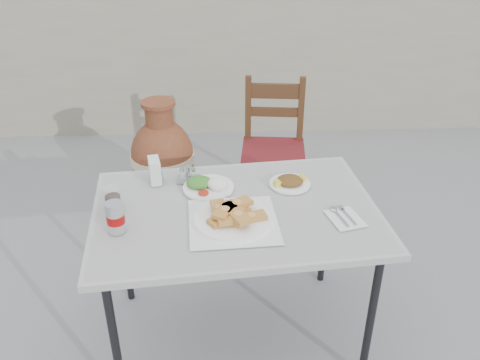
{
  "coord_description": "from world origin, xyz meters",
  "views": [
    {
      "loc": [
        -0.13,
        -1.7,
        1.83
      ],
      "look_at": [
        -0.04,
        0.1,
        0.81
      ],
      "focal_mm": 38.0,
      "sensor_mm": 36.0,
      "label": 1
    }
  ],
  "objects_px": {
    "salad_rice_plate": "(208,185)",
    "condiment_caddy": "(188,176)",
    "soda_can": "(115,217)",
    "chair": "(273,148)",
    "cafe_table": "(236,218)",
    "napkin_holder": "(155,171)",
    "terracotta_urn": "(163,158)",
    "pide_plate": "(233,215)",
    "cola_glass": "(113,199)",
    "salad_chopped_plate": "(290,182)"
  },
  "relations": [
    {
      "from": "salad_rice_plate",
      "to": "terracotta_urn",
      "type": "height_order",
      "value": "salad_rice_plate"
    },
    {
      "from": "pide_plate",
      "to": "cola_glass",
      "type": "bearing_deg",
      "value": 166.01
    },
    {
      "from": "salad_rice_plate",
      "to": "cafe_table",
      "type": "bearing_deg",
      "value": -54.34
    },
    {
      "from": "chair",
      "to": "terracotta_urn",
      "type": "relative_size",
      "value": 1.2
    },
    {
      "from": "soda_can",
      "to": "pide_plate",
      "type": "bearing_deg",
      "value": 5.23
    },
    {
      "from": "soda_can",
      "to": "condiment_caddy",
      "type": "xyz_separation_m",
      "value": [
        0.26,
        0.38,
        -0.04
      ]
    },
    {
      "from": "pide_plate",
      "to": "terracotta_urn",
      "type": "relative_size",
      "value": 0.51
    },
    {
      "from": "salad_rice_plate",
      "to": "condiment_caddy",
      "type": "height_order",
      "value": "condiment_caddy"
    },
    {
      "from": "salad_rice_plate",
      "to": "condiment_caddy",
      "type": "relative_size",
      "value": 2.09
    },
    {
      "from": "salad_rice_plate",
      "to": "cola_glass",
      "type": "relative_size",
      "value": 2.26
    },
    {
      "from": "cafe_table",
      "to": "chair",
      "type": "relative_size",
      "value": 1.42
    },
    {
      "from": "cafe_table",
      "to": "salad_rice_plate",
      "type": "bearing_deg",
      "value": 125.66
    },
    {
      "from": "salad_chopped_plate",
      "to": "napkin_holder",
      "type": "distance_m",
      "value": 0.6
    },
    {
      "from": "salad_rice_plate",
      "to": "soda_can",
      "type": "height_order",
      "value": "soda_can"
    },
    {
      "from": "condiment_caddy",
      "to": "salad_chopped_plate",
      "type": "bearing_deg",
      "value": -7.44
    },
    {
      "from": "soda_can",
      "to": "napkin_holder",
      "type": "xyz_separation_m",
      "value": [
        0.11,
        0.38,
        -0.01
      ]
    },
    {
      "from": "salad_chopped_plate",
      "to": "pide_plate",
      "type": "bearing_deg",
      "value": -133.16
    },
    {
      "from": "soda_can",
      "to": "condiment_caddy",
      "type": "distance_m",
      "value": 0.46
    },
    {
      "from": "napkin_holder",
      "to": "terracotta_urn",
      "type": "distance_m",
      "value": 1.06
    },
    {
      "from": "cola_glass",
      "to": "chair",
      "type": "height_order",
      "value": "chair"
    },
    {
      "from": "salad_chopped_plate",
      "to": "cola_glass",
      "type": "bearing_deg",
      "value": -168.11
    },
    {
      "from": "salad_rice_plate",
      "to": "cola_glass",
      "type": "xyz_separation_m",
      "value": [
        -0.38,
        -0.14,
        0.02
      ]
    },
    {
      "from": "cafe_table",
      "to": "salad_chopped_plate",
      "type": "distance_m",
      "value": 0.31
    },
    {
      "from": "cola_glass",
      "to": "chair",
      "type": "relative_size",
      "value": 0.11
    },
    {
      "from": "cola_glass",
      "to": "cafe_table",
      "type": "bearing_deg",
      "value": -2.64
    },
    {
      "from": "pide_plate",
      "to": "soda_can",
      "type": "xyz_separation_m",
      "value": [
        -0.45,
        -0.04,
        0.03
      ]
    },
    {
      "from": "chair",
      "to": "napkin_holder",
      "type": "bearing_deg",
      "value": -120.35
    },
    {
      "from": "cafe_table",
      "to": "salad_chopped_plate",
      "type": "xyz_separation_m",
      "value": [
        0.25,
        0.18,
        0.06
      ]
    },
    {
      "from": "pide_plate",
      "to": "salad_rice_plate",
      "type": "distance_m",
      "value": 0.28
    },
    {
      "from": "soda_can",
      "to": "chair",
      "type": "height_order",
      "value": "chair"
    },
    {
      "from": "napkin_holder",
      "to": "terracotta_urn",
      "type": "xyz_separation_m",
      "value": [
        -0.08,
        0.97,
        -0.43
      ]
    },
    {
      "from": "pide_plate",
      "to": "terracotta_urn",
      "type": "height_order",
      "value": "pide_plate"
    },
    {
      "from": "pide_plate",
      "to": "soda_can",
      "type": "height_order",
      "value": "soda_can"
    },
    {
      "from": "cafe_table",
      "to": "salad_rice_plate",
      "type": "relative_size",
      "value": 5.54
    },
    {
      "from": "soda_can",
      "to": "cola_glass",
      "type": "distance_m",
      "value": 0.17
    },
    {
      "from": "cafe_table",
      "to": "soda_can",
      "type": "bearing_deg",
      "value": -163.22
    },
    {
      "from": "salad_rice_plate",
      "to": "soda_can",
      "type": "distance_m",
      "value": 0.46
    },
    {
      "from": "pide_plate",
      "to": "chair",
      "type": "xyz_separation_m",
      "value": [
        0.29,
        1.17,
        -0.29
      ]
    },
    {
      "from": "chair",
      "to": "cola_glass",
      "type": "bearing_deg",
      "value": -119.99
    },
    {
      "from": "chair",
      "to": "soda_can",
      "type": "bearing_deg",
      "value": -114.87
    },
    {
      "from": "pide_plate",
      "to": "chair",
      "type": "distance_m",
      "value": 1.24
    },
    {
      "from": "soda_can",
      "to": "salad_rice_plate",
      "type": "bearing_deg",
      "value": 41.05
    },
    {
      "from": "pide_plate",
      "to": "salad_chopped_plate",
      "type": "height_order",
      "value": "pide_plate"
    },
    {
      "from": "condiment_caddy",
      "to": "chair",
      "type": "relative_size",
      "value": 0.12
    },
    {
      "from": "cafe_table",
      "to": "salad_chopped_plate",
      "type": "height_order",
      "value": "salad_chopped_plate"
    },
    {
      "from": "pide_plate",
      "to": "cola_glass",
      "type": "height_order",
      "value": "cola_glass"
    },
    {
      "from": "pide_plate",
      "to": "soda_can",
      "type": "relative_size",
      "value": 2.94
    },
    {
      "from": "cafe_table",
      "to": "salad_rice_plate",
      "type": "xyz_separation_m",
      "value": [
        -0.12,
        0.16,
        0.07
      ]
    },
    {
      "from": "napkin_holder",
      "to": "condiment_caddy",
      "type": "height_order",
      "value": "napkin_holder"
    },
    {
      "from": "salad_rice_plate",
      "to": "chair",
      "type": "distance_m",
      "value": 1.03
    }
  ]
}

